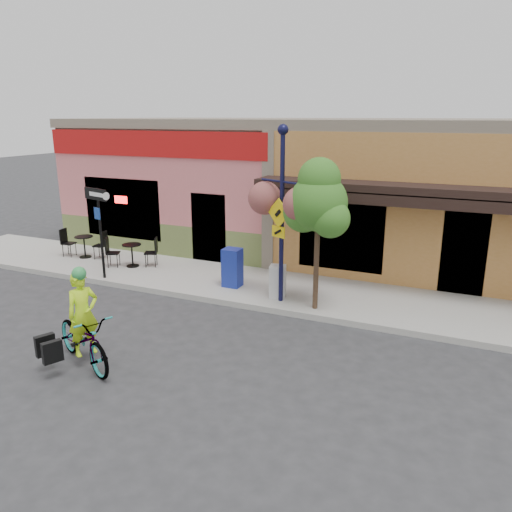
{
  "coord_description": "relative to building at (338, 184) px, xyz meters",
  "views": [
    {
      "loc": [
        4.49,
        -9.91,
        4.63
      ],
      "look_at": [
        -0.1,
        0.5,
        1.4
      ],
      "focal_mm": 35.0,
      "sensor_mm": 36.0,
      "label": 1
    }
  ],
  "objects": [
    {
      "name": "ground",
      "position": [
        0.0,
        -7.5,
        -2.25
      ],
      "size": [
        90.0,
        90.0,
        0.0
      ],
      "primitive_type": "plane",
      "color": "#2D2D30",
      "rests_on": "ground"
    },
    {
      "name": "sidewalk",
      "position": [
        0.0,
        -5.5,
        -2.17
      ],
      "size": [
        24.0,
        3.0,
        0.15
      ],
      "primitive_type": "cube",
      "color": "#9E9B93",
      "rests_on": "ground"
    },
    {
      "name": "curb",
      "position": [
        0.0,
        -6.95,
        -2.17
      ],
      "size": [
        24.0,
        0.12,
        0.15
      ],
      "primitive_type": "cube",
      "color": "#A8A59E",
      "rests_on": "ground"
    },
    {
      "name": "building",
      "position": [
        0.0,
        0.0,
        0.0
      ],
      "size": [
        18.2,
        8.2,
        4.5
      ],
      "primitive_type": null,
      "color": "#CB6467",
      "rests_on": "ground"
    },
    {
      "name": "bicycle",
      "position": [
        -2.0,
        -10.81,
        -1.71
      ],
      "size": [
        2.18,
        1.52,
        1.09
      ],
      "primitive_type": "imported",
      "rotation": [
        0.0,
        0.0,
        1.14
      ],
      "color": "maroon",
      "rests_on": "ground"
    },
    {
      "name": "cyclist_rider",
      "position": [
        -1.95,
        -10.81,
        -1.44
      ],
      "size": [
        0.6,
        0.7,
        1.61
      ],
      "primitive_type": "imported",
      "rotation": [
        0.0,
        0.0,
        1.14
      ],
      "color": "#C6FC1A",
      "rests_on": "ground"
    },
    {
      "name": "lamp_post",
      "position": [
        0.33,
        -6.45,
        0.05
      ],
      "size": [
        1.47,
        1.05,
        4.29
      ],
      "primitive_type": null,
      "rotation": [
        0.0,
        0.0,
        -0.41
      ],
      "color": "#111237",
      "rests_on": "sidewalk"
    },
    {
      "name": "one_way_sign",
      "position": [
        -4.92,
        -6.78,
        -0.82
      ],
      "size": [
        1.0,
        0.47,
        2.56
      ],
      "primitive_type": null,
      "rotation": [
        0.0,
        0.0,
        -0.27
      ],
      "color": "black",
      "rests_on": "sidewalk"
    },
    {
      "name": "cafe_set_left",
      "position": [
        -6.91,
        -5.35,
        -1.64
      ],
      "size": [
        1.63,
        1.0,
        0.92
      ],
      "primitive_type": null,
      "rotation": [
        0.0,
        0.0,
        0.16
      ],
      "color": "black",
      "rests_on": "sidewalk"
    },
    {
      "name": "cafe_set_right",
      "position": [
        -4.87,
        -5.56,
        -1.64
      ],
      "size": [
        1.7,
        1.33,
        0.91
      ],
      "primitive_type": null,
      "rotation": [
        0.0,
        0.0,
        0.44
      ],
      "color": "black",
      "rests_on": "sidewalk"
    },
    {
      "name": "newspaper_box_blue",
      "position": [
        -1.26,
        -5.95,
        -1.58
      ],
      "size": [
        0.47,
        0.42,
        1.05
      ],
      "primitive_type": null,
      "rotation": [
        0.0,
        0.0,
        -0.0
      ],
      "color": "navy",
      "rests_on": "sidewalk"
    },
    {
      "name": "newspaper_box_grey",
      "position": [
        0.17,
        -6.26,
        -1.68
      ],
      "size": [
        0.46,
        0.43,
        0.84
      ],
      "primitive_type": null,
      "rotation": [
        0.0,
        0.0,
        0.22
      ],
      "color": "#BCBCBC",
      "rests_on": "sidewalk"
    },
    {
      "name": "street_tree",
      "position": [
        1.27,
        -6.59,
        -0.29
      ],
      "size": [
        1.54,
        1.54,
        3.62
      ],
      "primitive_type": null,
      "rotation": [
        0.0,
        0.0,
        -0.1
      ],
      "color": "#3D7A26",
      "rests_on": "sidewalk"
    }
  ]
}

